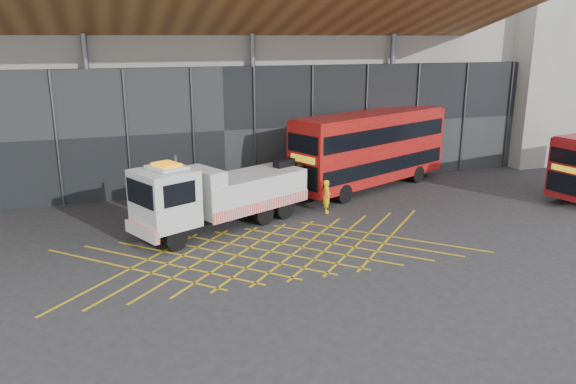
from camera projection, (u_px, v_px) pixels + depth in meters
name	position (u px, v px, depth m)	size (l,w,h in m)	color
ground_plane	(237.00, 255.00, 26.05)	(120.00, 120.00, 0.00)	#27272A
road_markings	(270.00, 251.00, 26.54)	(19.96, 7.16, 0.01)	gold
construction_building	(200.00, 48.00, 41.04)	(55.00, 23.97, 18.00)	gray
east_building	(555.00, 34.00, 47.86)	(15.00, 12.00, 20.00)	gray
recovery_truck	(218.00, 194.00, 29.25)	(11.18, 6.63, 4.05)	black
bus_towed	(371.00, 147.00, 37.00)	(12.48, 7.53, 5.05)	#9E0F0C
worker	(327.00, 196.00, 32.20)	(0.70, 0.46, 1.92)	yellow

